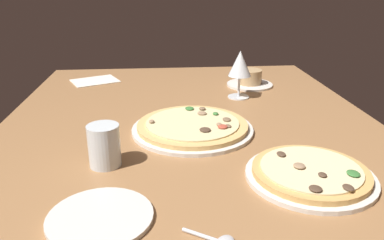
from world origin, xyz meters
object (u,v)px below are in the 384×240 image
water_glass (104,147)px  ramekin_on_saucer (250,80)px  pizza_side (310,173)px  wine_glass_far (240,65)px  side_plate (100,217)px  paper_menu (95,81)px  pizza_main (192,127)px

water_glass → ramekin_on_saucer: bearing=142.5°
pizza_side → wine_glass_far: 58.28cm
ramekin_on_saucer → side_plate: (82.54, -45.72, -1.95)cm
water_glass → pizza_side: bearing=77.2°
wine_glass_far → side_plate: (68.10, -38.43, -11.02)cm
paper_menu → water_glass: bearing=-14.6°
side_plate → paper_menu: side_plate is taller
paper_menu → pizza_side: bearing=9.5°
pizza_side → side_plate: 43.54cm
pizza_main → wine_glass_far: (-29.01, 18.86, 10.26)cm
pizza_main → ramekin_on_saucer: 50.72cm
pizza_main → side_plate: 43.73cm
ramekin_on_saucer → paper_menu: (-11.65, -60.71, -2.25)cm
side_plate → paper_menu: 95.38cm
pizza_side → water_glass: water_glass is taller
paper_menu → wine_glass_far: bearing=39.0°
pizza_main → side_plate: size_ratio=1.78×
pizza_main → paper_menu: size_ratio=1.92×
pizza_main → water_glass: bearing=-49.2°
pizza_main → ramekin_on_saucer: size_ratio=1.90×
ramekin_on_saucer → pizza_side: bearing=-2.8°
wine_glass_far → paper_menu: wine_glass_far is taller
ramekin_on_saucer → water_glass: bearing=-37.5°
pizza_side → pizza_main: bearing=-141.3°
ramekin_on_saucer → water_glass: 77.81cm
pizza_side → side_plate: size_ratio=1.45×
pizza_main → wine_glass_far: wine_glass_far is taller
pizza_main → side_plate: pizza_main is taller
ramekin_on_saucer → paper_menu: 61.86cm
water_glass → side_plate: 21.23cm
pizza_side → paper_menu: 101.06cm
ramekin_on_saucer → wine_glass_far: bearing=-26.8°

